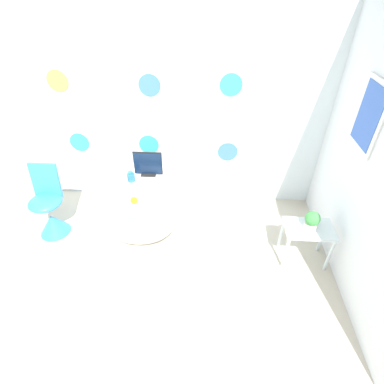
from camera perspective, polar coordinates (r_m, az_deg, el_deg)
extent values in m
plane|color=#BCB29E|center=(3.03, -12.78, -21.55)|extent=(12.00, 12.00, 0.00)
cube|color=white|center=(3.61, -8.28, 16.45)|extent=(5.11, 0.04, 2.60)
cylinder|color=#33B2BF|center=(4.08, -20.63, 8.84)|extent=(0.25, 0.01, 0.25)
cylinder|color=#33B2BF|center=(3.80, -8.21, 8.92)|extent=(0.25, 0.01, 0.25)
cylinder|color=#3F72CC|center=(3.76, 6.81, 7.59)|extent=(0.25, 0.01, 0.25)
cylinder|color=#8CCC4C|center=(3.84, -24.24, 18.73)|extent=(0.25, 0.01, 0.25)
cylinder|color=#3F72CC|center=(3.51, -8.11, 19.47)|extent=(0.25, 0.01, 0.25)
cylinder|color=#33B2BF|center=(3.44, 7.45, 19.57)|extent=(0.25, 0.01, 0.25)
cube|color=silver|center=(3.01, 30.35, 7.26)|extent=(0.04, 2.81, 2.60)
cube|color=white|center=(2.97, 30.71, 12.34)|extent=(0.02, 0.44, 0.60)
cube|color=#3359B2|center=(2.97, 30.54, 12.36)|extent=(0.01, 0.36, 0.52)
ellipsoid|color=white|center=(3.44, -10.06, -5.28)|extent=(0.82, 0.57, 0.52)
cylinder|color=#B2DBEA|center=(3.29, -10.51, -2.16)|extent=(0.47, 0.47, 0.01)
sphere|color=yellow|center=(3.24, -11.01, -1.56)|extent=(0.08, 0.08, 0.08)
sphere|color=yellow|center=(3.21, -11.12, -1.31)|extent=(0.05, 0.05, 0.05)
cone|color=orange|center=(3.19, -11.21, -1.55)|extent=(0.02, 0.02, 0.02)
cone|color=#338CE0|center=(3.90, -24.89, -5.51)|extent=(0.35, 0.35, 0.25)
ellipsoid|color=#338CE0|center=(3.71, -26.17, -1.76)|extent=(0.37, 0.37, 0.13)
cube|color=#338CE0|center=(3.69, -26.13, 2.03)|extent=(0.31, 0.09, 0.41)
cube|color=silver|center=(3.89, -7.88, 0.31)|extent=(0.49, 0.43, 0.49)
cube|color=white|center=(3.67, -8.57, -0.53)|extent=(0.42, 0.01, 0.14)
cube|color=black|center=(3.74, -8.20, 3.45)|extent=(0.18, 0.12, 0.02)
cube|color=black|center=(3.66, -8.39, 5.46)|extent=(0.35, 0.01, 0.30)
cube|color=#0F1E38|center=(3.66, -8.42, 5.38)|extent=(0.33, 0.01, 0.28)
cylinder|color=#2D72B7|center=(3.64, -11.54, 2.76)|extent=(0.09, 0.09, 0.10)
cylinder|color=#2D72B7|center=(3.60, -11.66, 3.63)|extent=(0.05, 0.05, 0.03)
cube|color=silver|center=(3.25, 21.45, -6.54)|extent=(0.49, 0.32, 0.02)
cylinder|color=silver|center=(3.25, 17.38, -11.06)|extent=(0.03, 0.03, 0.43)
cylinder|color=silver|center=(3.39, 24.69, -10.92)|extent=(0.03, 0.03, 0.43)
cylinder|color=silver|center=(3.43, 16.59, -7.71)|extent=(0.03, 0.03, 0.43)
cylinder|color=silver|center=(3.56, 23.51, -7.73)|extent=(0.03, 0.03, 0.43)
cylinder|color=beige|center=(3.22, 21.63, -5.96)|extent=(0.12, 0.12, 0.07)
sphere|color=#3D8E42|center=(3.16, 22.01, -4.70)|extent=(0.15, 0.15, 0.15)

